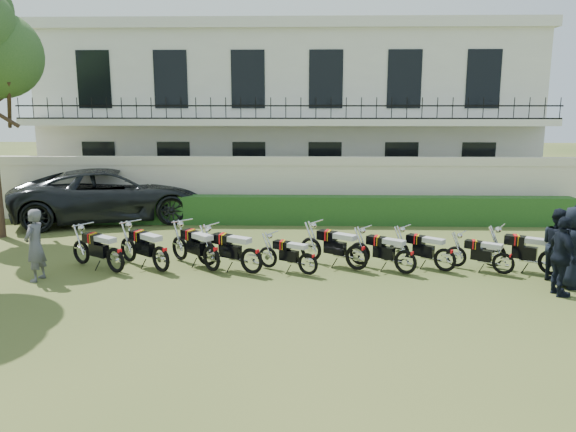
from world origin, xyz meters
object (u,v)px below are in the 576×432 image
motorcycle_6 (406,256)px  motorcycle_7 (445,254)px  motorcycle_2 (211,252)px  motorcycle_8 (504,258)px  officer_2 (562,256)px  motorcycle_0 (115,254)px  motorcycle_9 (552,256)px  motorcycle_3 (251,255)px  motorcycle_5 (357,251)px  officer_3 (573,247)px  motorcycle_4 (308,259)px  motorcycle_1 (161,253)px  suv (113,195)px  officer_4 (558,245)px  inspector (35,245)px

motorcycle_6 → motorcycle_7: motorcycle_6 is taller
motorcycle_2 → motorcycle_8: (7.26, -0.05, -0.09)m
motorcycle_7 → officer_2: 2.71m
motorcycle_0 → motorcycle_9: (10.78, 0.09, 0.00)m
motorcycle_2 → motorcycle_3: motorcycle_2 is taller
motorcycle_5 → officer_3: officer_3 is taller
motorcycle_4 → motorcycle_7: motorcycle_7 is taller
motorcycle_1 → motorcycle_7: motorcycle_1 is taller
motorcycle_0 → suv: 6.87m
motorcycle_0 → officer_2: (10.34, -1.34, 0.39)m
motorcycle_1 → officer_4: bearing=-52.5°
motorcycle_5 → motorcycle_7: (2.20, -0.06, -0.04)m
motorcycle_6 → officer_2: bearing=-78.2°
motorcycle_3 → motorcycle_7: motorcycle_3 is taller
motorcycle_2 → motorcycle_5: motorcycle_2 is taller
motorcycle_9 → officer_4: bearing=-159.4°
motorcycle_2 → motorcycle_5: bearing=-42.7°
motorcycle_0 → motorcycle_8: bearing=-56.1°
motorcycle_0 → officer_2: 10.43m
motorcycle_1 → officer_4: officer_4 is taller
officer_4 → motorcycle_6: bearing=72.0°
motorcycle_7 → motorcycle_9: 2.56m
motorcycle_2 → officer_4: 8.37m
motorcycle_5 → officer_2: (4.31, -1.73, 0.38)m
motorcycle_3 → suv: size_ratio=0.27×
motorcycle_4 → motorcycle_8: motorcycle_4 is taller
motorcycle_6 → suv: bearing=92.3°
motorcycle_8 → suv: (-11.85, 6.34, 0.51)m
motorcycle_0 → suv: size_ratio=0.26×
inspector → officer_2: (12.05, -0.75, 0.02)m
motorcycle_0 → officer_3: size_ratio=0.92×
motorcycle_1 → motorcycle_6: 6.09m
motorcycle_1 → motorcycle_8: 8.51m
motorcycle_6 → officer_4: 3.55m
motorcycle_4 → officer_3: officer_3 is taller
suv → officer_4: bearing=-135.8°
motorcycle_5 → motorcycle_7: 2.21m
officer_2 → motorcycle_0: bearing=79.2°
motorcycle_4 → motorcycle_8: (4.83, 0.18, -0.00)m
motorcycle_7 → officer_4: officer_4 is taller
officer_3 → officer_4: bearing=13.8°
motorcycle_1 → officer_3: bearing=-55.2°
motorcycle_2 → officer_4: officer_4 is taller
motorcycle_2 → inspector: size_ratio=0.89×
motorcycle_5 → inspector: size_ratio=1.00×
officer_4 → motorcycle_9: bearing=-22.2°
motorcycle_5 → inspector: bearing=131.8°
motorcycle_3 → motorcycle_4: 1.40m
motorcycle_2 → motorcycle_7: size_ratio=1.01×
motorcycle_4 → motorcycle_8: 4.84m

